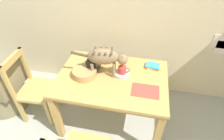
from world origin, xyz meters
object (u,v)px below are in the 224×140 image
object	(u,v)px
wooden_chair_near	(34,89)
wicker_armchair	(5,91)
book_stack	(153,66)
dining_table	(112,83)
wicker_basket	(85,73)
saucer_bowl	(122,74)
cat	(105,58)
coffee_mug	(122,70)
toaster	(94,63)
magazine	(145,91)

from	to	relation	value
wooden_chair_near	wicker_armchair	world-z (taller)	wooden_chair_near
book_stack	wicker_armchair	xyz separation A→B (m)	(-1.99, -0.34, -0.50)
dining_table	wicker_basket	xyz separation A→B (m)	(-0.31, -0.04, 0.14)
saucer_bowl	book_stack	xyz separation A→B (m)	(0.35, 0.22, 0.00)
dining_table	wicker_basket	bearing A→B (deg)	-172.63
dining_table	cat	world-z (taller)	cat
coffee_mug	book_stack	world-z (taller)	coffee_mug
wicker_armchair	saucer_bowl	bearing A→B (deg)	-86.37
cat	wicker_basket	world-z (taller)	cat
dining_table	wooden_chair_near	world-z (taller)	wooden_chair_near
saucer_bowl	wicker_armchair	world-z (taller)	saucer_bowl
saucer_bowl	wicker_armchair	distance (m)	1.72
toaster	wicker_basket	bearing A→B (deg)	-117.65
saucer_bowl	wooden_chair_near	distance (m)	1.16
book_stack	saucer_bowl	bearing A→B (deg)	-147.67
wooden_chair_near	wicker_armchair	bearing A→B (deg)	-97.31
saucer_bowl	wicker_basket	distance (m)	0.43
saucer_bowl	book_stack	world-z (taller)	book_stack
dining_table	magazine	size ratio (longest dim) A/B	4.38
coffee_mug	wicker_basket	distance (m)	0.43
saucer_bowl	toaster	bearing A→B (deg)	173.73
dining_table	cat	bearing A→B (deg)	157.47
magazine	book_stack	size ratio (longest dim) A/B	1.54
toaster	wicker_armchair	distance (m)	1.42
wicker_armchair	book_stack	bearing A→B (deg)	-80.89
dining_table	toaster	distance (m)	0.31
wicker_basket	toaster	world-z (taller)	toaster
magazine	wooden_chair_near	xyz separation A→B (m)	(-1.39, 0.05, -0.29)
book_stack	wooden_chair_near	world-z (taller)	wooden_chair_near
dining_table	saucer_bowl	world-z (taller)	saucer_bowl
saucer_bowl	coffee_mug	bearing A→B (deg)	0.00
coffee_mug	wicker_armchair	xyz separation A→B (m)	(-1.64, -0.12, -0.56)
dining_table	wicker_basket	size ratio (longest dim) A/B	4.55
saucer_bowl	coffee_mug	xyz separation A→B (m)	(0.00, 0.00, 0.06)
coffee_mug	wicker_armchair	world-z (taller)	coffee_mug
book_stack	toaster	xyz separation A→B (m)	(-0.69, -0.18, 0.07)
saucer_bowl	coffee_mug	world-z (taller)	coffee_mug
wicker_armchair	toaster	bearing A→B (deg)	-83.59
book_stack	wicker_basket	size ratio (longest dim) A/B	0.68
wicker_basket	toaster	size ratio (longest dim) A/B	1.37
dining_table	coffee_mug	xyz separation A→B (m)	(0.11, 0.06, 0.17)
saucer_bowl	magazine	bearing A→B (deg)	-36.39
magazine	book_stack	world-z (taller)	book_stack
dining_table	cat	size ratio (longest dim) A/B	2.02
coffee_mug	toaster	world-z (taller)	toaster
book_stack	wicker_armchair	bearing A→B (deg)	-170.18
wooden_chair_near	book_stack	bearing A→B (deg)	100.83
dining_table	saucer_bowl	bearing A→B (deg)	29.05
cat	saucer_bowl	xyz separation A→B (m)	(0.18, 0.03, -0.22)
cat	coffee_mug	size ratio (longest dim) A/B	4.65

